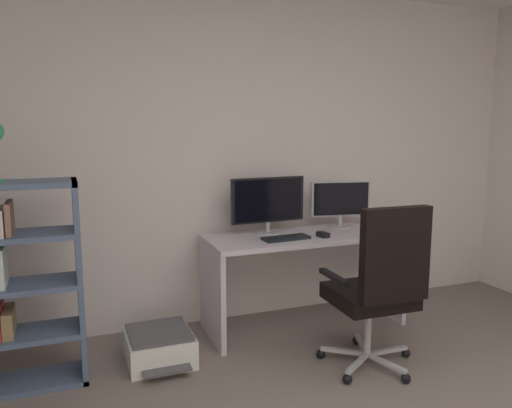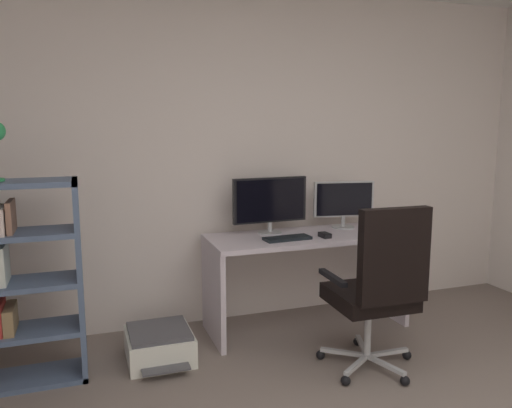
{
  "view_description": "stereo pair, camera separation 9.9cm",
  "coord_description": "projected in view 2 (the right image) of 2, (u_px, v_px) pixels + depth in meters",
  "views": [
    {
      "loc": [
        -1.29,
        -0.91,
        1.54
      ],
      "look_at": [
        -0.14,
        2.09,
        1.03
      ],
      "focal_mm": 35.24,
      "sensor_mm": 36.0,
      "label": 1
    },
    {
      "loc": [
        -1.2,
        -0.94,
        1.54
      ],
      "look_at": [
        -0.14,
        2.09,
        1.03
      ],
      "focal_mm": 35.24,
      "sensor_mm": 36.0,
      "label": 2
    }
  ],
  "objects": [
    {
      "name": "wall_back",
      "position": [
        242.0,
        157.0,
        3.94
      ],
      "size": [
        4.98,
        0.1,
        2.56
      ],
      "primitive_type": "cube",
      "color": "silver",
      "rests_on": "ground"
    },
    {
      "name": "desk",
      "position": [
        307.0,
        259.0,
        3.78
      ],
      "size": [
        1.49,
        0.57,
        0.72
      ],
      "color": "silver",
      "rests_on": "ground"
    },
    {
      "name": "monitor_main",
      "position": [
        270.0,
        202.0,
        3.75
      ],
      "size": [
        0.59,
        0.18,
        0.42
      ],
      "color": "#B2B5B7",
      "rests_on": "desk"
    },
    {
      "name": "monitor_secondary",
      "position": [
        344.0,
        201.0,
        3.96
      ],
      "size": [
        0.48,
        0.18,
        0.37
      ],
      "color": "#B2B5B7",
      "rests_on": "desk"
    },
    {
      "name": "keyboard",
      "position": [
        287.0,
        238.0,
        3.58
      ],
      "size": [
        0.35,
        0.15,
        0.02
      ],
      "primitive_type": "cube",
      "rotation": [
        0.0,
        0.0,
        0.07
      ],
      "color": "black",
      "rests_on": "desk"
    },
    {
      "name": "computer_mouse",
      "position": [
        325.0,
        235.0,
        3.65
      ],
      "size": [
        0.07,
        0.1,
        0.03
      ],
      "primitive_type": "cube",
      "rotation": [
        0.0,
        0.0,
        0.07
      ],
      "color": "black",
      "rests_on": "desk"
    },
    {
      "name": "office_chair",
      "position": [
        378.0,
        285.0,
        3.04
      ],
      "size": [
        0.61,
        0.63,
        1.07
      ],
      "color": "#B7BABC",
      "rests_on": "ground"
    },
    {
      "name": "printer",
      "position": [
        160.0,
        345.0,
        3.3
      ],
      "size": [
        0.42,
        0.52,
        0.21
      ],
      "color": "white",
      "rests_on": "ground"
    }
  ]
}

